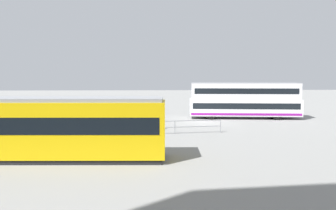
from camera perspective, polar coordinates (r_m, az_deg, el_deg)
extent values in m
plane|color=gray|center=(33.31, 5.94, -3.01)|extent=(160.00, 160.00, 0.00)
cube|color=white|center=(37.00, 13.18, -0.37)|extent=(12.21, 3.87, 1.80)
cube|color=white|center=(36.89, 13.23, 2.32)|extent=(11.84, 3.72, 1.67)
cube|color=black|center=(36.98, 13.18, -0.04)|extent=(11.62, 3.83, 0.64)
cube|color=black|center=(36.88, 13.23, 2.45)|extent=(11.25, 3.69, 0.60)
cube|color=#8C198C|center=(37.07, 13.16, -1.37)|extent=(11.97, 3.88, 0.24)
cube|color=#B2B2B7|center=(36.86, 13.26, 3.69)|extent=(11.84, 3.72, 0.10)
cylinder|color=black|center=(36.62, 7.41, -1.52)|extent=(1.27, 2.60, 1.00)
cylinder|color=black|center=(37.79, 18.09, -1.52)|extent=(1.27, 2.60, 1.00)
cube|color=#E5B70C|center=(19.41, -21.28, -3.81)|extent=(13.82, 3.24, 3.01)
cube|color=black|center=(19.37, -21.31, -2.93)|extent=(13.27, 3.24, 0.90)
cube|color=gray|center=(19.24, -21.43, 0.92)|extent=(13.54, 3.02, 0.20)
cube|color=black|center=(19.71, -21.13, -8.50)|extent=(13.54, 3.10, 0.25)
cylinder|color=#4C3F2D|center=(28.22, -2.18, -3.60)|extent=(0.14, 0.14, 0.81)
cylinder|color=#4C3F2D|center=(28.38, -2.48, -3.55)|extent=(0.14, 0.14, 0.81)
cylinder|color=navy|center=(28.20, -2.33, -2.12)|extent=(0.45, 0.45, 0.63)
sphere|color=#8C6647|center=(28.15, -2.34, -1.27)|extent=(0.22, 0.22, 0.22)
cube|color=gray|center=(26.25, 1.20, -2.82)|extent=(7.66, 0.95, 0.06)
cube|color=gray|center=(26.32, 1.20, -3.90)|extent=(7.66, 0.95, 0.06)
cylinder|color=gray|center=(27.31, 9.17, -3.69)|extent=(0.07, 0.07, 1.05)
cylinder|color=gray|center=(26.33, 1.20, -3.95)|extent=(0.07, 0.07, 1.05)
cylinder|color=gray|center=(25.89, -7.23, -4.14)|extent=(0.07, 0.07, 1.05)
cylinder|color=slate|center=(26.48, -10.35, -2.63)|extent=(0.10, 0.10, 2.28)
cube|color=#1999D8|center=(26.35, -10.41, -0.96)|extent=(0.91, 0.30, 0.52)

